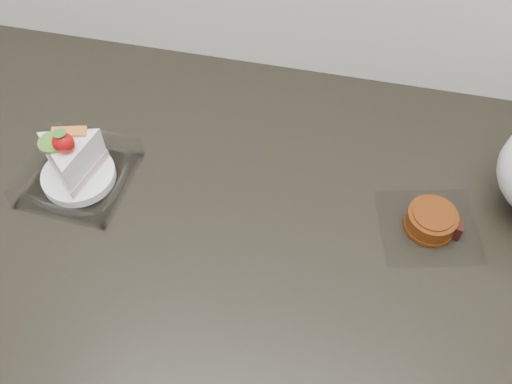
# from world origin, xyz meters

# --- Properties ---
(counter) EXTENTS (2.04, 0.64, 0.90)m
(counter) POSITION_xyz_m (0.00, 1.69, 0.45)
(counter) COLOR black
(counter) RESTS_ON ground
(cake_tray) EXTENTS (0.15, 0.15, 0.11)m
(cake_tray) POSITION_xyz_m (-0.26, 1.69, 0.93)
(cake_tray) COLOR white
(cake_tray) RESTS_ON counter
(mooncake_wrap) EXTENTS (0.16, 0.16, 0.03)m
(mooncake_wrap) POSITION_xyz_m (0.25, 1.71, 0.91)
(mooncake_wrap) COLOR white
(mooncake_wrap) RESTS_ON counter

